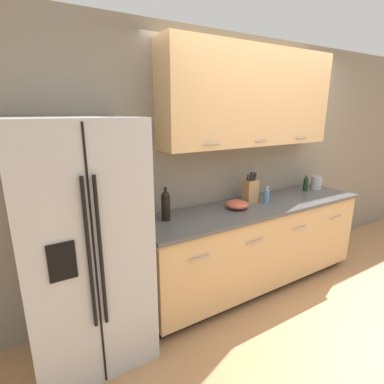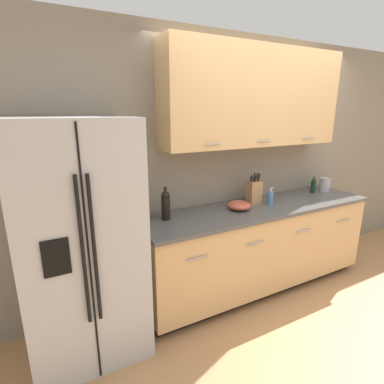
{
  "view_description": "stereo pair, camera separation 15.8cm",
  "coord_description": "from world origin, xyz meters",
  "px_view_note": "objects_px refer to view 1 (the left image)",
  "views": [
    {
      "loc": [
        -2.28,
        -1.31,
        1.88
      ],
      "look_at": [
        -0.95,
        0.86,
        1.18
      ],
      "focal_mm": 28.0,
      "sensor_mm": 36.0,
      "label": 1
    },
    {
      "loc": [
        -2.15,
        -1.39,
        1.88
      ],
      "look_at": [
        -0.95,
        0.86,
        1.18
      ],
      "focal_mm": 28.0,
      "sensor_mm": 36.0,
      "label": 2
    }
  ],
  "objects_px": {
    "knife_block": "(251,191)",
    "soap_dispenser": "(267,196)",
    "steel_canister": "(316,183)",
    "mixing_bowl": "(237,204)",
    "refrigerator": "(83,246)",
    "oil_bottle": "(306,184)",
    "wine_bottle": "(166,205)"
  },
  "relations": [
    {
      "from": "soap_dispenser",
      "to": "oil_bottle",
      "type": "distance_m",
      "value": 0.77
    },
    {
      "from": "soap_dispenser",
      "to": "mixing_bowl",
      "type": "bearing_deg",
      "value": 178.05
    },
    {
      "from": "steel_canister",
      "to": "soap_dispenser",
      "type": "bearing_deg",
      "value": -173.98
    },
    {
      "from": "wine_bottle",
      "to": "mixing_bowl",
      "type": "distance_m",
      "value": 0.76
    },
    {
      "from": "soap_dispenser",
      "to": "steel_canister",
      "type": "xyz_separation_m",
      "value": [
        0.95,
        0.1,
        0.01
      ]
    },
    {
      "from": "refrigerator",
      "to": "steel_canister",
      "type": "distance_m",
      "value": 2.84
    },
    {
      "from": "knife_block",
      "to": "wine_bottle",
      "type": "relative_size",
      "value": 1.09
    },
    {
      "from": "steel_canister",
      "to": "mixing_bowl",
      "type": "xyz_separation_m",
      "value": [
        -1.34,
        -0.09,
        -0.04
      ]
    },
    {
      "from": "knife_block",
      "to": "oil_bottle",
      "type": "distance_m",
      "value": 0.89
    },
    {
      "from": "refrigerator",
      "to": "soap_dispenser",
      "type": "xyz_separation_m",
      "value": [
        1.88,
        0.04,
        0.08
      ]
    },
    {
      "from": "soap_dispenser",
      "to": "mixing_bowl",
      "type": "height_order",
      "value": "soap_dispenser"
    },
    {
      "from": "refrigerator",
      "to": "wine_bottle",
      "type": "distance_m",
      "value": 0.77
    },
    {
      "from": "wine_bottle",
      "to": "oil_bottle",
      "type": "bearing_deg",
      "value": 0.49
    },
    {
      "from": "refrigerator",
      "to": "oil_bottle",
      "type": "xyz_separation_m",
      "value": [
        2.65,
        0.16,
        0.1
      ]
    },
    {
      "from": "oil_bottle",
      "to": "soap_dispenser",
      "type": "bearing_deg",
      "value": -171.63
    },
    {
      "from": "refrigerator",
      "to": "oil_bottle",
      "type": "bearing_deg",
      "value": 3.35
    },
    {
      "from": "wine_bottle",
      "to": "soap_dispenser",
      "type": "distance_m",
      "value": 1.14
    },
    {
      "from": "soap_dispenser",
      "to": "steel_canister",
      "type": "bearing_deg",
      "value": 6.02
    },
    {
      "from": "knife_block",
      "to": "wine_bottle",
      "type": "bearing_deg",
      "value": -179.26
    },
    {
      "from": "refrigerator",
      "to": "steel_canister",
      "type": "bearing_deg",
      "value": 2.89
    },
    {
      "from": "refrigerator",
      "to": "mixing_bowl",
      "type": "xyz_separation_m",
      "value": [
        1.5,
        0.06,
        0.05
      ]
    },
    {
      "from": "wine_bottle",
      "to": "steel_canister",
      "type": "relative_size",
      "value": 1.74
    },
    {
      "from": "knife_block",
      "to": "mixing_bowl",
      "type": "xyz_separation_m",
      "value": [
        -0.26,
        -0.1,
        -0.08
      ]
    },
    {
      "from": "steel_canister",
      "to": "refrigerator",
      "type": "bearing_deg",
      "value": -177.11
    },
    {
      "from": "refrigerator",
      "to": "knife_block",
      "type": "height_order",
      "value": "refrigerator"
    },
    {
      "from": "refrigerator",
      "to": "steel_canister",
      "type": "relative_size",
      "value": 10.6
    },
    {
      "from": "knife_block",
      "to": "soap_dispenser",
      "type": "distance_m",
      "value": 0.18
    },
    {
      "from": "oil_bottle",
      "to": "steel_canister",
      "type": "distance_m",
      "value": 0.19
    },
    {
      "from": "steel_canister",
      "to": "wine_bottle",
      "type": "bearing_deg",
      "value": -179.89
    },
    {
      "from": "steel_canister",
      "to": "mixing_bowl",
      "type": "distance_m",
      "value": 1.34
    },
    {
      "from": "refrigerator",
      "to": "steel_canister",
      "type": "xyz_separation_m",
      "value": [
        2.83,
        0.14,
        0.09
      ]
    },
    {
      "from": "knife_block",
      "to": "mixing_bowl",
      "type": "bearing_deg",
      "value": -159.69
    }
  ]
}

